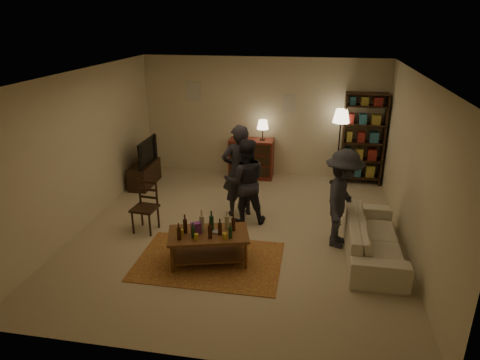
% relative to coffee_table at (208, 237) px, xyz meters
% --- Properties ---
extents(floor, '(6.00, 6.00, 0.00)m').
position_rel_coffee_table_xyz_m(floor, '(0.29, 1.04, -0.42)').
color(floor, '#C6B793').
rests_on(floor, ground).
extents(room_shell, '(6.00, 6.00, 6.00)m').
position_rel_coffee_table_xyz_m(room_shell, '(-0.36, 4.02, 1.39)').
color(room_shell, beige).
rests_on(room_shell, ground).
extents(rug, '(2.20, 1.50, 0.01)m').
position_rel_coffee_table_xyz_m(rug, '(0.01, 0.00, -0.42)').
color(rug, maroon).
rests_on(rug, ground).
extents(coffee_table, '(1.33, 0.94, 0.83)m').
position_rel_coffee_table_xyz_m(coffee_table, '(0.00, 0.00, 0.00)').
color(coffee_table, brown).
rests_on(coffee_table, ground).
extents(dining_chair, '(0.44, 0.44, 0.92)m').
position_rel_coffee_table_xyz_m(dining_chair, '(-1.32, 0.84, 0.06)').
color(dining_chair, '#301E10').
rests_on(dining_chair, ground).
extents(tv_stand, '(0.40, 1.00, 1.06)m').
position_rel_coffee_table_xyz_m(tv_stand, '(-2.16, 2.84, -0.04)').
color(tv_stand, '#301E10').
rests_on(tv_stand, ground).
extents(dresser, '(1.00, 0.50, 1.36)m').
position_rel_coffee_table_xyz_m(dresser, '(0.09, 3.75, 0.05)').
color(dresser, maroon).
rests_on(dresser, ground).
extents(bookshelf, '(0.90, 0.34, 2.02)m').
position_rel_coffee_table_xyz_m(bookshelf, '(2.53, 3.82, 0.61)').
color(bookshelf, '#301E10').
rests_on(bookshelf, ground).
extents(floor_lamp, '(0.36, 0.36, 1.68)m').
position_rel_coffee_table_xyz_m(floor_lamp, '(2.02, 3.69, 1.00)').
color(floor_lamp, black).
rests_on(floor_lamp, ground).
extents(sofa, '(0.81, 2.08, 0.61)m').
position_rel_coffee_table_xyz_m(sofa, '(2.49, 0.64, -0.12)').
color(sofa, beige).
rests_on(sofa, ground).
extents(person_left, '(0.74, 0.63, 1.74)m').
position_rel_coffee_table_xyz_m(person_left, '(0.16, 1.74, 0.45)').
color(person_left, '#24232B').
rests_on(person_left, ground).
extents(person_right, '(0.88, 0.76, 1.57)m').
position_rel_coffee_table_xyz_m(person_right, '(0.32, 1.45, 0.36)').
color(person_right, '#212128').
rests_on(person_right, ground).
extents(person_by_sofa, '(0.84, 1.16, 1.63)m').
position_rel_coffee_table_xyz_m(person_by_sofa, '(1.99, 0.90, 0.39)').
color(person_by_sofa, '#2A2B32').
rests_on(person_by_sofa, ground).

